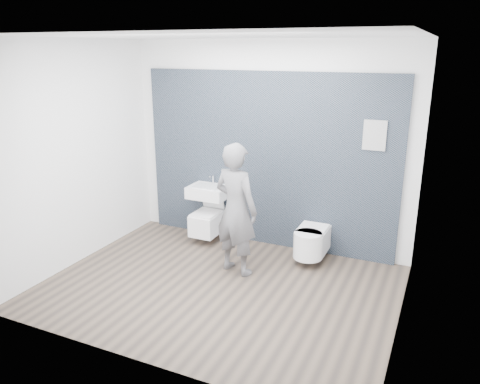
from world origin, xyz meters
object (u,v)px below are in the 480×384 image
at_px(toilet_square, 208,221).
at_px(toilet_rounded, 311,242).
at_px(visitor, 236,209).
at_px(washbasin, 209,192).

bearing_deg(toilet_square, toilet_rounded, -2.49).
bearing_deg(toilet_square, visitor, -42.40).
bearing_deg(toilet_rounded, washbasin, 175.75).
xyz_separation_m(toilet_rounded, visitor, (-0.77, -0.65, 0.54)).
distance_m(washbasin, toilet_square, 0.44).
relative_size(washbasin, toilet_rounded, 0.86).
bearing_deg(visitor, washbasin, -30.02).
bearing_deg(visitor, toilet_rounded, -125.34).
relative_size(toilet_square, toilet_rounded, 1.09).
xyz_separation_m(toilet_square, toilet_rounded, (1.55, -0.07, -0.02)).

